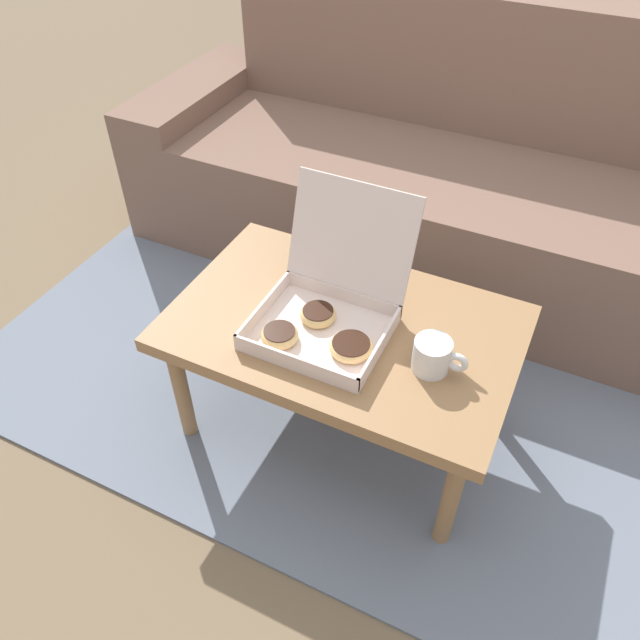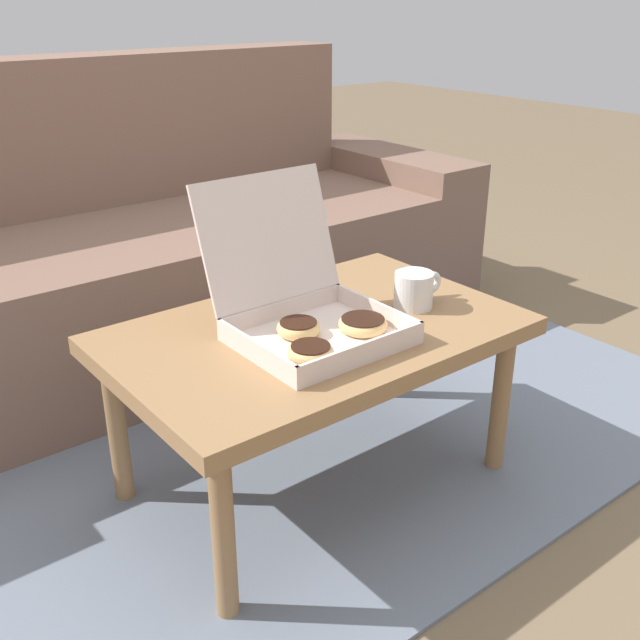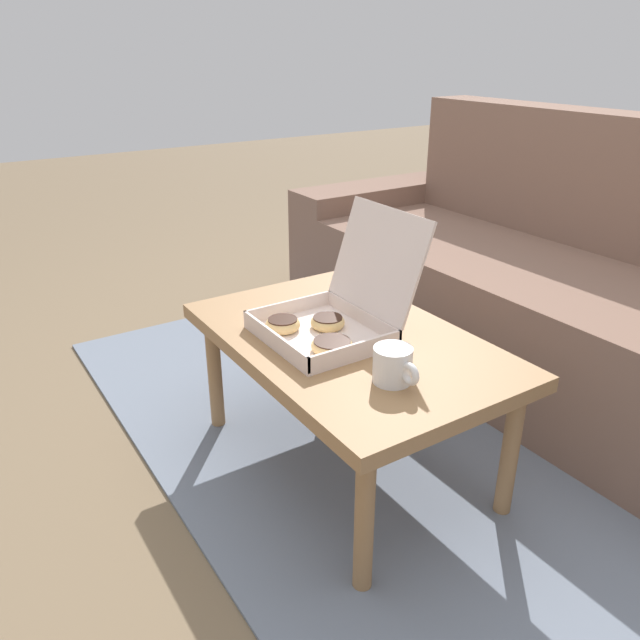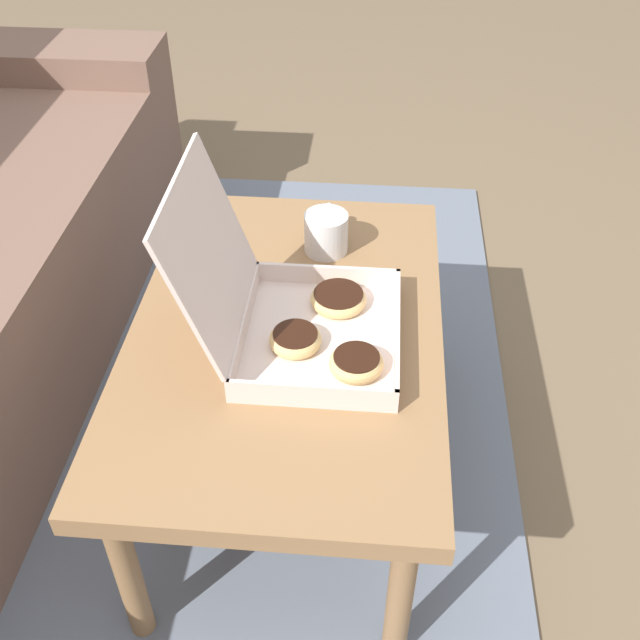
{
  "view_description": "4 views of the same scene",
  "coord_description": "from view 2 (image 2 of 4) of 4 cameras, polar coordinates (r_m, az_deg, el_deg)",
  "views": [
    {
      "loc": [
        0.46,
        -1.23,
        1.53
      ],
      "look_at": [
        -0.04,
        -0.22,
        0.47
      ],
      "focal_mm": 35.0,
      "sensor_mm": 36.0,
      "label": 1
    },
    {
      "loc": [
        -0.92,
        -1.34,
        1.11
      ],
      "look_at": [
        -0.04,
        -0.22,
        0.47
      ],
      "focal_mm": 42.0,
      "sensor_mm": 36.0,
      "label": 2
    },
    {
      "loc": [
        1.22,
        -1.03,
        1.14
      ],
      "look_at": [
        -0.04,
        -0.22,
        0.47
      ],
      "focal_mm": 35.0,
      "sensor_mm": 36.0,
      "label": 3
    },
    {
      "loc": [
        -1.04,
        -0.3,
        1.33
      ],
      "look_at": [
        -0.04,
        -0.22,
        0.47
      ],
      "focal_mm": 42.0,
      "sensor_mm": 36.0,
      "label": 4
    }
  ],
  "objects": [
    {
      "name": "coffee_table",
      "position": [
        1.68,
        -0.39,
        -1.95
      ],
      "size": [
        0.9,
        0.58,
        0.42
      ],
      "color": "#997047",
      "rests_on": "ground_plane"
    },
    {
      "name": "area_rug",
      "position": [
        2.18,
        -7.7,
        -6.55
      ],
      "size": [
        2.48,
        1.89,
        0.01
      ],
      "primitive_type": "cube",
      "color": "slate",
      "rests_on": "ground_plane"
    },
    {
      "name": "pastry_box",
      "position": [
        1.59,
        -0.82,
        0.76
      ],
      "size": [
        0.33,
        0.38,
        0.32
      ],
      "color": "silver",
      "rests_on": "coffee_table"
    },
    {
      "name": "coffee_mug",
      "position": [
        1.76,
        7.23,
        2.31
      ],
      "size": [
        0.13,
        0.09,
        0.09
      ],
      "color": "white",
      "rests_on": "coffee_table"
    },
    {
      "name": "ground_plane",
      "position": [
        1.97,
        -3.1,
        -10.22
      ],
      "size": [
        12.0,
        12.0,
        0.0
      ],
      "primitive_type": "plane",
      "color": "#756047"
    },
    {
      "name": "couch",
      "position": [
        2.47,
        -14.12,
        4.38
      ],
      "size": [
        2.36,
        0.8,
        0.92
      ],
      "color": "#7A5B4C",
      "rests_on": "ground_plane"
    }
  ]
}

